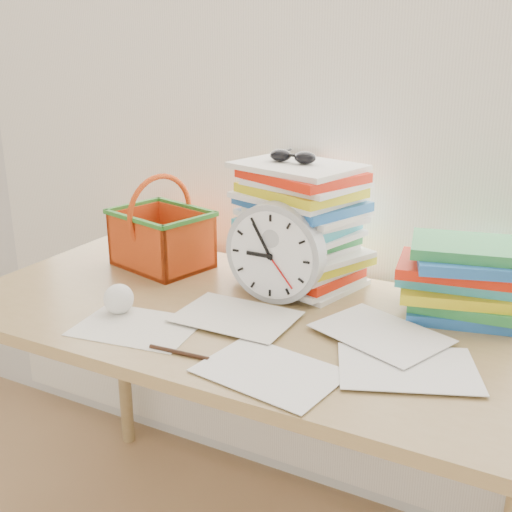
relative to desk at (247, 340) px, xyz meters
The scene contains 10 objects.
curtain 0.73m from the desk, 90.00° to the left, with size 2.40×0.01×2.50m, color white.
desk is the anchor object (origin of this frame).
paper_stack 0.33m from the desk, 82.45° to the left, with size 0.32×0.26×0.31m, color white, non-canonical shape.
clock 0.22m from the desk, 73.77° to the left, with size 0.25×0.25×0.05m, color #A6A9AC.
sunglasses 0.47m from the desk, 89.45° to the left, with size 0.14×0.12×0.03m, color black, non-canonical shape.
book_stack 0.53m from the desk, 26.68° to the left, with size 0.29×0.22×0.17m, color white, non-canonical shape.
basket 0.45m from the desk, 154.73° to the left, with size 0.26×0.20×0.26m, color #E75016, non-canonical shape.
crumpled_ball 0.32m from the desk, 151.31° to the right, with size 0.07×0.07×0.07m, color white.
pen 0.27m from the desk, 94.28° to the right, with size 0.01×0.01×0.14m, color black.
scattered_papers 0.08m from the desk, ahead, with size 1.26×0.42×0.02m, color white, non-canonical shape.
Camera 1 is at (0.67, 0.38, 1.36)m, focal length 45.00 mm.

